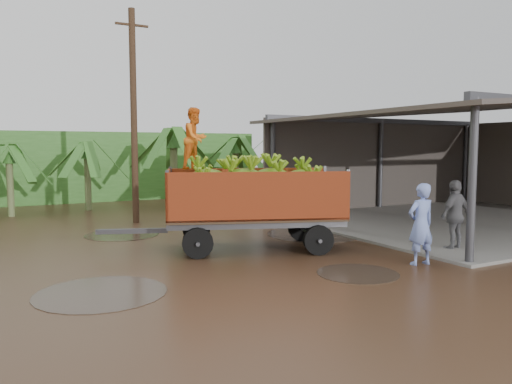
% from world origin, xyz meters
% --- Properties ---
extents(ground, '(100.00, 100.00, 0.00)m').
position_xyz_m(ground, '(0.00, 0.00, 0.00)').
color(ground, black).
rests_on(ground, ground).
extents(packing_shed, '(12.78, 10.80, 4.76)m').
position_xyz_m(packing_shed, '(11.77, 1.77, 2.50)').
color(packing_shed, gray).
rests_on(packing_shed, ground).
extents(hedge_north, '(22.00, 3.00, 3.60)m').
position_xyz_m(hedge_north, '(-2.00, 16.00, 1.80)').
color(hedge_north, '#2D661E').
rests_on(hedge_north, ground).
extents(banana_trailer, '(6.62, 3.82, 3.93)m').
position_xyz_m(banana_trailer, '(1.59, 0.45, 1.45)').
color(banana_trailer, '#BA3D1A').
rests_on(banana_trailer, ground).
extents(man_blue, '(0.76, 0.54, 1.97)m').
position_xyz_m(man_blue, '(4.27, -3.12, 0.99)').
color(man_blue, '#7B93E0').
rests_on(man_blue, ground).
extents(man_grey, '(1.19, 0.60, 1.95)m').
position_xyz_m(man_grey, '(6.31, -2.41, 0.97)').
color(man_grey, slate).
rests_on(man_grey, ground).
extents(utility_pole, '(1.20, 0.24, 7.81)m').
position_xyz_m(utility_pole, '(-0.01, 6.75, 3.96)').
color(utility_pole, '#47301E').
rests_on(utility_pole, ground).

